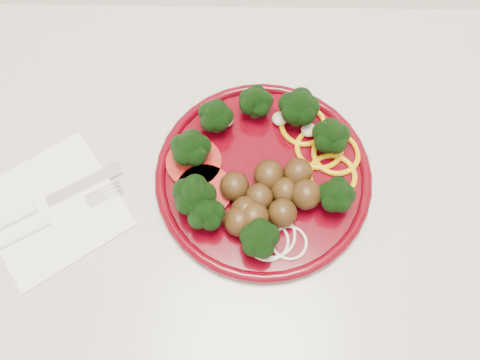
{
  "coord_description": "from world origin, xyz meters",
  "views": [
    {
      "loc": [
        -0.22,
        1.43,
        1.54
      ],
      "look_at": [
        -0.22,
        1.7,
        0.92
      ],
      "focal_mm": 40.0,
      "sensor_mm": 36.0,
      "label": 1
    }
  ],
  "objects_px": {
    "knife": "(32,209)",
    "napkin": "(52,208)",
    "plate": "(261,173)",
    "fork": "(37,226)"
  },
  "relations": [
    {
      "from": "fork",
      "to": "knife",
      "type": "bearing_deg",
      "value": 83.0
    },
    {
      "from": "plate",
      "to": "fork",
      "type": "xyz_separation_m",
      "value": [
        -0.28,
        -0.07,
        -0.01
      ]
    },
    {
      "from": "knife",
      "to": "napkin",
      "type": "bearing_deg",
      "value": -22.66
    },
    {
      "from": "plate",
      "to": "knife",
      "type": "distance_m",
      "value": 0.29
    },
    {
      "from": "napkin",
      "to": "knife",
      "type": "xyz_separation_m",
      "value": [
        -0.02,
        -0.0,
        0.01
      ]
    },
    {
      "from": "napkin",
      "to": "fork",
      "type": "relative_size",
      "value": 1.03
    },
    {
      "from": "plate",
      "to": "knife",
      "type": "bearing_deg",
      "value": -170.76
    },
    {
      "from": "plate",
      "to": "fork",
      "type": "distance_m",
      "value": 0.29
    },
    {
      "from": "plate",
      "to": "knife",
      "type": "xyz_separation_m",
      "value": [
        -0.29,
        -0.05,
        -0.01
      ]
    },
    {
      "from": "knife",
      "to": "fork",
      "type": "xyz_separation_m",
      "value": [
        0.01,
        -0.02,
        -0.0
      ]
    }
  ]
}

